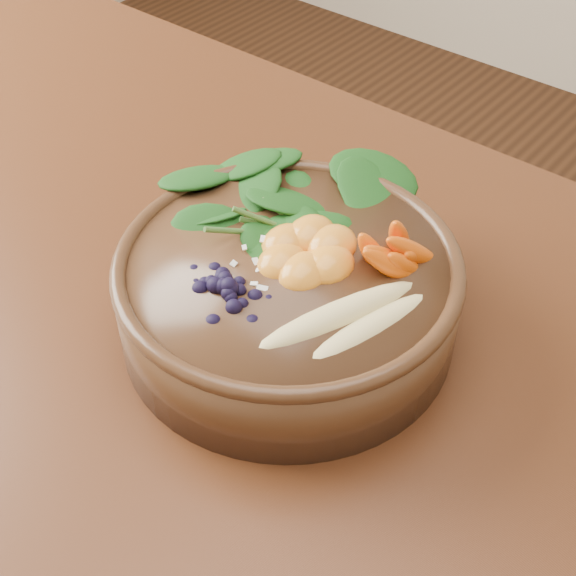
% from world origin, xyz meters
% --- Properties ---
extents(dining_table, '(1.60, 0.90, 0.75)m').
position_xyz_m(dining_table, '(0.00, 0.00, 0.66)').
color(dining_table, '#331C0C').
rests_on(dining_table, ground).
extents(stoneware_bowl, '(0.39, 0.39, 0.08)m').
position_xyz_m(stoneware_bowl, '(0.04, 0.05, 0.79)').
color(stoneware_bowl, '#4E301B').
rests_on(stoneware_bowl, dining_table).
extents(kale_heap, '(0.25, 0.23, 0.05)m').
position_xyz_m(kale_heap, '(0.01, 0.13, 0.86)').
color(kale_heap, '#1D4D19').
rests_on(kale_heap, stoneware_bowl).
extents(carrot_cluster, '(0.08, 0.08, 0.09)m').
position_xyz_m(carrot_cluster, '(0.12, 0.12, 0.88)').
color(carrot_cluster, '#F5600C').
rests_on(carrot_cluster, stoneware_bowl).
extents(banana_halves, '(0.10, 0.17, 0.03)m').
position_xyz_m(banana_halves, '(0.13, 0.03, 0.85)').
color(banana_halves, '#E0CC84').
rests_on(banana_halves, stoneware_bowl).
extents(mandarin_cluster, '(0.12, 0.12, 0.03)m').
position_xyz_m(mandarin_cluster, '(0.05, 0.07, 0.85)').
color(mandarin_cluster, orange).
rests_on(mandarin_cluster, stoneware_bowl).
extents(blueberry_pile, '(0.17, 0.15, 0.04)m').
position_xyz_m(blueberry_pile, '(0.02, -0.01, 0.86)').
color(blueberry_pile, black).
rests_on(blueberry_pile, stoneware_bowl).
extents(coconut_flakes, '(0.12, 0.10, 0.01)m').
position_xyz_m(coconut_flakes, '(0.04, 0.03, 0.84)').
color(coconut_flakes, white).
rests_on(coconut_flakes, stoneware_bowl).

